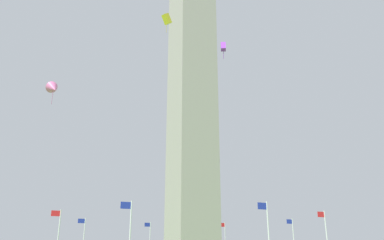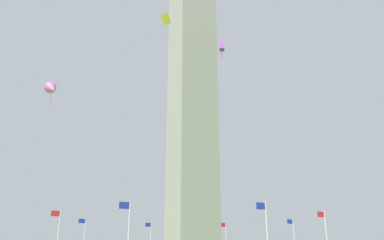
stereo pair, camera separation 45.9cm
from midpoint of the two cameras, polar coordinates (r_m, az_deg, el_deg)
obelisk_monument at (r=57.15m, az=0.23°, el=5.28°), size 5.74×5.74×52.15m
flagpole_n at (r=47.62m, az=-19.38°, el=-16.43°), size 1.12×0.14×7.06m
flagpole_ne at (r=36.81m, az=-9.29°, el=-16.82°), size 1.12×0.14×7.06m
flagpole_e at (r=37.57m, az=11.57°, el=-16.72°), size 1.12×0.14×7.06m
flagpole_se at (r=49.02m, az=19.88°, el=-16.41°), size 1.12×0.14×7.06m
flagpole_s at (r=61.23m, az=15.35°, el=-17.09°), size 1.12×0.14×7.06m
flagpole_nw at (r=60.12m, az=-15.80°, el=-17.03°), size 1.12×0.14×7.06m
kite_pink_delta at (r=39.59m, az=-20.02°, el=4.41°), size 1.64×1.85×2.43m
kite_purple_box at (r=40.05m, az=4.85°, el=10.96°), size 0.78×0.87×1.89m
kite_yellow_box at (r=48.26m, az=-3.68°, el=14.93°), size 1.41×1.11×2.61m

